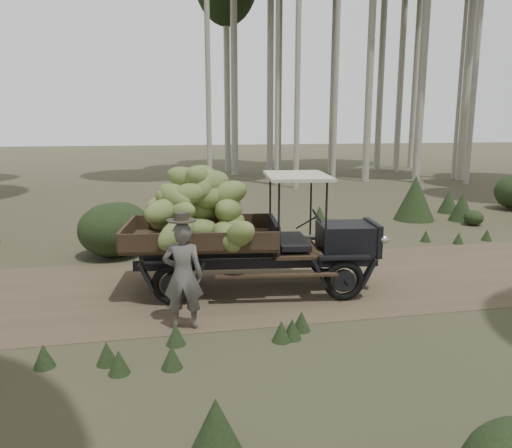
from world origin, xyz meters
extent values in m
plane|color=#473D2B|center=(0.00, 0.00, 0.00)|extent=(120.00, 120.00, 0.00)
cube|color=brown|center=(0.00, 0.00, 0.00)|extent=(70.00, 4.00, 0.01)
cube|color=black|center=(-0.02, -0.42, 0.92)|extent=(1.03, 0.99, 0.51)
cube|color=black|center=(0.48, -0.48, 0.92)|extent=(0.21, 0.93, 0.57)
cube|color=black|center=(-1.31, -0.25, 1.02)|extent=(0.24, 1.29, 0.51)
cube|color=#38281C|center=(-2.59, -0.09, 0.92)|extent=(2.78, 1.98, 0.07)
cube|color=#38281C|center=(-2.48, 0.74, 1.09)|extent=(2.58, 0.39, 0.30)
cube|color=#38281C|center=(-2.70, -0.91, 1.09)|extent=(2.58, 0.39, 0.30)
cube|color=#38281C|center=(-3.87, 0.08, 1.09)|extent=(0.27, 1.66, 0.30)
cube|color=beige|center=(-0.91, -0.30, 2.05)|extent=(1.26, 1.70, 0.06)
cube|color=black|center=(-1.58, 0.14, 0.57)|extent=(4.23, 0.63, 0.17)
cube|color=black|center=(-1.67, -0.56, 0.57)|extent=(4.23, 0.63, 0.17)
torus|color=black|center=(-0.11, 0.34, 0.35)|extent=(0.71, 0.22, 0.70)
torus|color=black|center=(-0.30, -1.13, 0.35)|extent=(0.71, 0.22, 0.70)
torus|color=black|center=(-2.95, 0.71, 0.35)|extent=(0.71, 0.22, 0.70)
torus|color=black|center=(-3.14, -0.76, 0.35)|extent=(0.71, 0.22, 0.70)
sphere|color=beige|center=(0.61, -0.08, 0.97)|extent=(0.17, 0.17, 0.17)
sphere|color=beige|center=(0.50, -0.90, 0.97)|extent=(0.17, 0.17, 0.17)
ellipsoid|color=olive|center=(-2.14, -0.48, 1.14)|extent=(0.88, 0.58, 0.53)
ellipsoid|color=olive|center=(-3.08, -0.17, 1.50)|extent=(0.59, 0.72, 0.43)
ellipsoid|color=olive|center=(-2.38, 0.09, 1.76)|extent=(0.70, 0.89, 0.48)
ellipsoid|color=olive|center=(-2.67, 0.07, 1.97)|extent=(0.81, 0.76, 0.59)
ellipsoid|color=olive|center=(-2.57, -0.10, 1.12)|extent=(0.49, 0.83, 0.40)
ellipsoid|color=olive|center=(-2.53, -0.03, 1.51)|extent=(0.90, 0.77, 0.49)
ellipsoid|color=olive|center=(-2.12, -0.23, 1.76)|extent=(0.80, 0.47, 0.62)
ellipsoid|color=olive|center=(-2.40, -0.09, 1.93)|extent=(0.92, 0.86, 0.51)
ellipsoid|color=olive|center=(-2.60, -0.43, 1.17)|extent=(0.93, 0.69, 0.56)
ellipsoid|color=olive|center=(-2.13, -0.28, 1.48)|extent=(0.74, 0.89, 0.55)
ellipsoid|color=olive|center=(-2.24, 0.04, 1.74)|extent=(0.61, 0.75, 0.53)
ellipsoid|color=olive|center=(-2.55, -0.12, 1.93)|extent=(0.61, 0.92, 0.70)
ellipsoid|color=olive|center=(-2.72, 0.61, 1.12)|extent=(0.60, 0.90, 0.49)
ellipsoid|color=olive|center=(-3.29, 0.19, 1.52)|extent=(0.67, 0.64, 0.36)
ellipsoid|color=olive|center=(-2.82, -0.37, 1.79)|extent=(0.68, 0.44, 0.46)
ellipsoid|color=olive|center=(-2.38, 0.02, 1.93)|extent=(0.61, 0.75, 0.56)
ellipsoid|color=olive|center=(-3.12, 0.72, 1.16)|extent=(0.91, 0.67, 0.59)
ellipsoid|color=olive|center=(-2.11, 0.40, 1.45)|extent=(0.78, 0.68, 0.45)
ellipsoid|color=olive|center=(-2.47, -0.20, 1.71)|extent=(0.62, 0.46, 0.44)
ellipsoid|color=olive|center=(-2.80, -0.03, 2.02)|extent=(0.86, 0.53, 0.56)
ellipsoid|color=olive|center=(-2.23, -0.75, 1.12)|extent=(0.68, 0.93, 0.62)
ellipsoid|color=olive|center=(-3.25, -0.45, 1.52)|extent=(0.84, 0.74, 0.52)
ellipsoid|color=olive|center=(-3.05, -0.32, 1.75)|extent=(0.82, 0.84, 0.58)
ellipsoid|color=olive|center=(-2.51, -0.04, 2.02)|extent=(0.74, 0.87, 0.61)
ellipsoid|color=olive|center=(-2.12, -0.37, 1.22)|extent=(0.84, 0.78, 0.60)
ellipsoid|color=olive|center=(-2.96, -0.48, 1.53)|extent=(0.69, 0.81, 0.45)
ellipsoid|color=olive|center=(-3.05, -0.13, 1.73)|extent=(0.84, 0.76, 0.50)
ellipsoid|color=olive|center=(-2.61, -0.11, 2.03)|extent=(0.73, 0.91, 0.65)
ellipsoid|color=olive|center=(-3.07, -0.91, 1.24)|extent=(0.90, 0.78, 0.70)
ellipsoid|color=olive|center=(-2.06, -1.04, 1.22)|extent=(0.69, 0.85, 0.65)
imported|color=#53504C|center=(-3.02, -1.73, 0.80)|extent=(0.64, 0.48, 1.59)
cylinder|color=#312B22|center=(-3.02, -1.73, 1.61)|extent=(0.49, 0.49, 0.02)
cylinder|color=#312B22|center=(-3.02, -1.73, 1.67)|extent=(0.25, 0.25, 0.13)
cylinder|color=#B2AD9E|center=(3.21, 19.30, 9.18)|extent=(0.37, 0.37, 18.36)
cylinder|color=#B2AD9E|center=(12.48, 14.91, 8.25)|extent=(0.40, 0.40, 16.50)
cylinder|color=#B2AD9E|center=(2.51, 14.90, 8.40)|extent=(0.22, 0.22, 16.81)
cylinder|color=#B2AD9E|center=(1.16, 21.93, 7.12)|extent=(0.37, 0.37, 14.25)
cylinder|color=#B2AD9E|center=(12.40, 15.36, 7.69)|extent=(0.21, 0.21, 15.39)
cylinder|color=#B2AD9E|center=(12.40, 21.91, 9.13)|extent=(0.37, 0.37, 18.26)
cylinder|color=#B2AD9E|center=(7.02, 19.77, 9.37)|extent=(0.23, 0.23, 18.75)
cylinder|color=#B2AD9E|center=(1.23, 19.64, 9.04)|extent=(0.38, 0.38, 18.08)
cylinder|color=#B2AD9E|center=(13.34, 21.76, 10.40)|extent=(0.34, 0.34, 20.80)
cone|color=#233319|center=(4.51, 5.22, 0.69)|extent=(1.23, 1.23, 1.37)
ellipsoid|color=#233319|center=(-4.21, 3.39, 0.56)|extent=(1.38, 1.38, 1.10)
cone|color=#233319|center=(1.70, 5.99, 0.21)|extent=(0.37, 0.37, 0.41)
cone|color=#233319|center=(-3.19, 8.37, 0.30)|extent=(0.54, 0.54, 0.60)
ellipsoid|color=#233319|center=(-4.33, 2.60, 0.62)|extent=(1.51, 1.51, 1.21)
cone|color=#233319|center=(5.87, 4.80, 0.43)|extent=(0.78, 0.78, 0.86)
ellipsoid|color=#233319|center=(5.81, 4.10, 0.23)|extent=(0.55, 0.55, 0.44)
cone|color=#233319|center=(9.44, 7.32, 0.33)|extent=(0.60, 0.60, 0.67)
cone|color=#233319|center=(6.26, 6.12, 0.38)|extent=(0.69, 0.69, 0.77)
cone|color=#233319|center=(-2.91, -4.65, 0.27)|extent=(0.49, 0.49, 0.54)
cone|color=#233319|center=(-3.88, -2.96, 0.15)|extent=(0.27, 0.27, 0.30)
cone|color=#233319|center=(-1.28, 2.87, 0.15)|extent=(0.27, 0.27, 0.30)
cone|color=#233319|center=(-1.57, -2.43, 0.15)|extent=(0.27, 0.27, 0.30)
cone|color=#233319|center=(0.19, 2.38, 0.15)|extent=(0.27, 0.27, 0.30)
cone|color=#233319|center=(4.94, 2.29, 0.15)|extent=(0.27, 0.27, 0.30)
cone|color=#233319|center=(-3.25, -2.96, 0.15)|extent=(0.27, 0.27, 0.30)
cone|color=#233319|center=(-4.04, -2.68, 0.15)|extent=(0.27, 0.27, 0.30)
cone|color=#233319|center=(-1.74, -2.47, 0.15)|extent=(0.27, 0.27, 0.30)
cone|color=#233319|center=(-4.80, -2.61, 0.15)|extent=(0.27, 0.27, 0.30)
cone|color=#233319|center=(-3.17, -2.29, 0.15)|extent=(0.27, 0.27, 0.30)
cone|color=#233319|center=(4.01, 2.11, 0.15)|extent=(0.27, 0.27, 0.30)
cone|color=#233319|center=(-1.36, -2.18, 0.15)|extent=(0.27, 0.27, 0.30)
cone|color=#233319|center=(3.34, 2.49, 0.15)|extent=(0.27, 0.27, 0.30)
camera|label=1|loc=(-3.38, -8.72, 2.97)|focal=35.00mm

